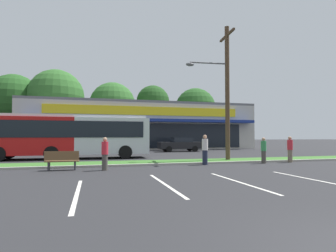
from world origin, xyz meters
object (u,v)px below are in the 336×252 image
at_px(pedestrian_near_bench, 205,150).
at_px(pedestrian_far, 105,154).
at_px(car_1, 180,144).
at_px(pedestrian_mid, 290,149).
at_px(pedestrian_by_pole, 264,150).
at_px(bus_stop_bench, 62,160).
at_px(car_2, 0,146).
at_px(utility_pole, 225,88).
at_px(city_bus, 67,135).

distance_m(pedestrian_near_bench, pedestrian_far, 5.93).
height_order(car_1, pedestrian_near_bench, pedestrian_near_bench).
bearing_deg(pedestrian_near_bench, pedestrian_far, -145.64).
distance_m(pedestrian_near_bench, pedestrian_mid, 5.90).
height_order(car_1, pedestrian_by_pole, pedestrian_by_pole).
height_order(bus_stop_bench, car_2, car_2).
xyz_separation_m(bus_stop_bench, pedestrian_far, (2.04, -0.54, 0.32)).
height_order(utility_pole, city_bus, utility_pole).
bearing_deg(pedestrian_by_pole, pedestrian_far, -93.96).
height_order(bus_stop_bench, pedestrian_mid, pedestrian_mid).
bearing_deg(pedestrian_by_pole, bus_stop_bench, -97.60).
distance_m(city_bus, pedestrian_mid, 15.69).
bearing_deg(bus_stop_bench, utility_pole, -166.99).
bearing_deg(utility_pole, bus_stop_bench, -166.99).
xyz_separation_m(utility_pole, car_1, (0.64, 11.98, -4.13)).
bearing_deg(bus_stop_bench, car_2, -64.36).
xyz_separation_m(utility_pole, pedestrian_far, (-8.02, -2.86, -4.10)).
bearing_deg(pedestrian_by_pole, car_1, 174.35).
bearing_deg(pedestrian_far, pedestrian_near_bench, -171.60).
xyz_separation_m(utility_pole, car_2, (-16.78, 11.70, -4.17)).
xyz_separation_m(car_2, pedestrian_mid, (20.48, -13.42, 0.10)).
distance_m(utility_pole, city_bus, 12.01).
height_order(bus_stop_bench, car_1, car_1).
bearing_deg(city_bus, pedestrian_near_bench, -38.37).
bearing_deg(utility_pole, pedestrian_by_pole, -49.43).
xyz_separation_m(bus_stop_bench, pedestrian_mid, (13.74, 0.61, 0.34)).
bearing_deg(utility_pole, car_1, 86.95).
xyz_separation_m(utility_pole, pedestrian_near_bench, (-2.21, -1.70, -4.03)).
distance_m(car_1, pedestrian_far, 17.18).
xyz_separation_m(car_1, pedestrian_mid, (3.05, -13.69, 0.06)).
height_order(city_bus, pedestrian_mid, city_bus).
relative_size(car_2, pedestrian_far, 2.66).
height_order(city_bus, bus_stop_bench, city_bus).
bearing_deg(pedestrian_far, car_2, -61.91).
distance_m(utility_pole, pedestrian_far, 9.45).
bearing_deg(pedestrian_near_bench, pedestrian_mid, 22.83).
xyz_separation_m(bus_stop_bench, car_1, (10.69, 14.30, 0.28)).
height_order(car_1, pedestrian_far, pedestrian_far).
relative_size(car_1, pedestrian_near_bench, 2.65).
height_order(bus_stop_bench, pedestrian_by_pole, pedestrian_by_pole).
bearing_deg(pedestrian_near_bench, car_1, 101.26).
relative_size(city_bus, car_1, 2.59).
height_order(bus_stop_bench, pedestrian_far, pedestrian_far).
height_order(utility_pole, pedestrian_far, utility_pole).
bearing_deg(pedestrian_by_pole, city_bus, -129.50).
bearing_deg(city_bus, pedestrian_mid, -24.65).
bearing_deg(car_2, pedestrian_mid, 146.76).
xyz_separation_m(city_bus, pedestrian_mid, (14.14, -6.73, -0.93)).
height_order(car_1, pedestrian_mid, pedestrian_mid).
xyz_separation_m(city_bus, bus_stop_bench, (0.39, -7.34, -1.26)).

